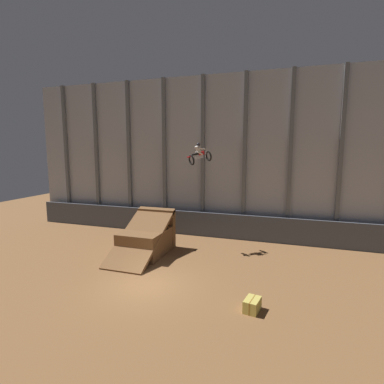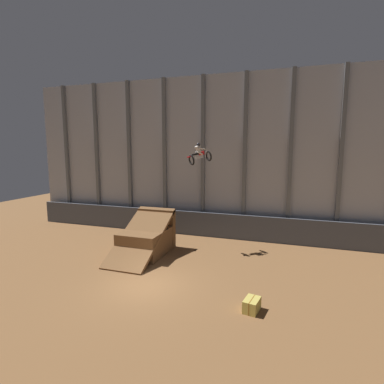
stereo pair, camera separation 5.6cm
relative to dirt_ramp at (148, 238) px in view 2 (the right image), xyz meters
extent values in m
plane|color=brown|center=(2.32, -4.72, -0.99)|extent=(60.00, 60.00, 0.00)
cube|color=#A3A8B2|center=(2.32, 5.70, 5.44)|extent=(32.00, 0.12, 12.85)
cube|color=slate|center=(-11.19, 5.50, 5.44)|extent=(0.28, 0.28, 12.85)
cube|color=slate|center=(-7.82, 5.50, 5.44)|extent=(0.28, 0.28, 12.85)
cube|color=slate|center=(-4.44, 5.50, 5.44)|extent=(0.28, 0.28, 12.85)
cube|color=slate|center=(-1.06, 5.50, 5.44)|extent=(0.28, 0.28, 12.85)
cube|color=slate|center=(2.32, 5.50, 5.44)|extent=(0.28, 0.28, 12.85)
cube|color=slate|center=(5.70, 5.50, 5.44)|extent=(0.28, 0.28, 12.85)
cube|color=slate|center=(9.07, 5.50, 5.44)|extent=(0.28, 0.28, 12.85)
cube|color=slate|center=(12.45, 5.50, 5.44)|extent=(0.28, 0.28, 12.85)
cube|color=#474C56|center=(2.32, 4.89, 0.00)|extent=(31.36, 0.20, 1.97)
cube|color=brown|center=(0.00, -0.15, -0.16)|extent=(2.74, 3.73, 1.64)
cube|color=brown|center=(0.00, 1.47, 0.38)|extent=(2.79, 0.50, 2.74)
cube|color=brown|center=(0.00, -0.94, 0.38)|extent=(2.79, 5.41, 2.92)
torus|color=black|center=(3.56, 2.75, 5.58)|extent=(0.70, 0.68, 0.74)
torus|color=black|center=(2.61, 1.75, 5.32)|extent=(0.70, 0.68, 0.74)
cube|color=#B7B7BC|center=(3.03, 2.20, 5.56)|extent=(0.52, 0.53, 0.37)
cube|color=red|center=(3.12, 2.29, 5.79)|extent=(0.47, 0.48, 0.32)
cube|color=black|center=(2.85, 2.00, 5.73)|extent=(0.51, 0.52, 0.22)
cube|color=red|center=(2.50, 1.65, 5.55)|extent=(0.35, 0.36, 0.13)
cylinder|color=#B7B7BC|center=(3.40, 2.58, 5.78)|extent=(0.15, 0.16, 0.55)
cylinder|color=black|center=(3.34, 2.52, 6.01)|extent=(0.41, 0.56, 0.04)
cube|color=silver|center=(2.95, 2.11, 6.04)|extent=(0.48, 0.48, 0.52)
sphere|color=black|center=(2.97, 2.13, 6.38)|extent=(0.40, 0.40, 0.30)
cylinder|color=silver|center=(2.93, 2.27, 5.80)|extent=(0.38, 0.39, 0.27)
cylinder|color=silver|center=(3.11, 2.10, 5.80)|extent=(0.38, 0.39, 0.27)
cylinder|color=silver|center=(2.99, 2.39, 6.11)|extent=(0.42, 0.44, 0.16)
cylinder|color=silver|center=(3.22, 2.16, 6.11)|extent=(0.42, 0.44, 0.16)
cube|color=#CCB751|center=(7.82, -5.43, -0.71)|extent=(0.75, 0.99, 0.56)
cube|color=#996623|center=(7.82, -5.43, -0.71)|extent=(0.20, 0.90, 0.57)
camera|label=1|loc=(9.18, -17.93, 6.08)|focal=28.00mm
camera|label=2|loc=(9.23, -17.91, 6.08)|focal=28.00mm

